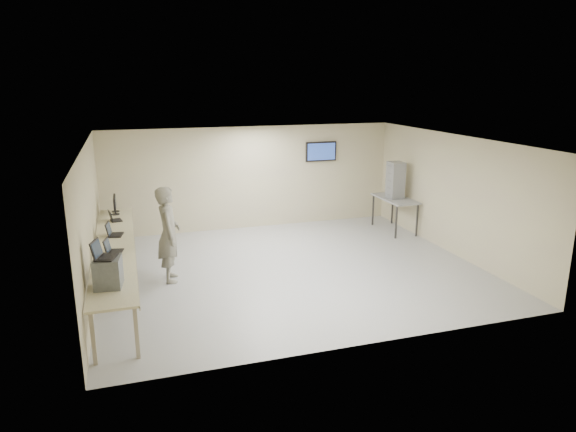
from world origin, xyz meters
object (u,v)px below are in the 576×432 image
object	(u,v)px
soldier	(169,234)
side_table	(395,201)
equipment_box	(108,272)
workbench	(115,249)

from	to	relation	value
soldier	side_table	distance (m)	6.42
equipment_box	side_table	bearing A→B (deg)	36.68
soldier	side_table	size ratio (longest dim) A/B	1.29
soldier	equipment_box	bearing A→B (deg)	157.80
equipment_box	soldier	xyz separation A→B (m)	(1.10, 2.27, -0.15)
soldier	workbench	bearing A→B (deg)	101.69
equipment_box	side_table	distance (m)	8.33
workbench	soldier	bearing A→B (deg)	8.05
equipment_box	soldier	bearing A→B (deg)	71.37
workbench	soldier	xyz separation A→B (m)	(1.04, 0.15, 0.16)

